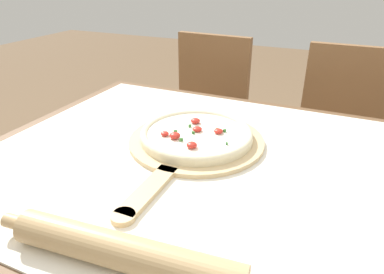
% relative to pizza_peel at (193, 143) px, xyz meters
% --- Properties ---
extents(dining_table, '(1.16, 0.98, 0.72)m').
position_rel_pizza_peel_xyz_m(dining_table, '(0.04, -0.06, -0.12)').
color(dining_table, brown).
rests_on(dining_table, ground_plane).
extents(towel_cloth, '(1.08, 0.90, 0.00)m').
position_rel_pizza_peel_xyz_m(towel_cloth, '(0.04, -0.06, -0.01)').
color(towel_cloth, white).
rests_on(towel_cloth, dining_table).
extents(pizza_peel, '(0.37, 0.57, 0.01)m').
position_rel_pizza_peel_xyz_m(pizza_peel, '(0.00, 0.00, 0.00)').
color(pizza_peel, '#D6B784').
rests_on(pizza_peel, towel_cloth).
extents(pizza, '(0.31, 0.31, 0.04)m').
position_rel_pizza_peel_xyz_m(pizza, '(-0.00, 0.02, 0.02)').
color(pizza, beige).
rests_on(pizza, pizza_peel).
extents(rolling_pin, '(0.49, 0.09, 0.06)m').
position_rel_pizza_peel_xyz_m(rolling_pin, '(0.07, -0.43, 0.02)').
color(rolling_pin, tan).
rests_on(rolling_pin, towel_cloth).
extents(chair_left, '(0.42, 0.42, 0.88)m').
position_rel_pizza_peel_xyz_m(chair_left, '(-0.26, 0.74, -0.23)').
color(chair_left, brown).
rests_on(chair_left, ground_plane).
extents(chair_right, '(0.41, 0.41, 0.88)m').
position_rel_pizza_peel_xyz_m(chair_right, '(0.38, 0.74, -0.23)').
color(chair_right, brown).
rests_on(chair_right, ground_plane).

